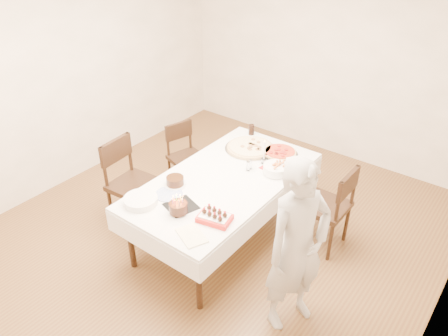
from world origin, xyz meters
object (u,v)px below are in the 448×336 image
Objects in this scene: person at (297,248)px; cola_glass at (251,130)px; pizza_white at (250,147)px; strawberry_box at (215,217)px; dining_table at (224,208)px; birthday_cake at (178,205)px; chair_left_dessert at (135,185)px; chair_left_savory at (188,159)px; layer_cake at (175,181)px; chair_right_savory at (325,206)px; taper_candle at (264,151)px; pizza_pepperoni at (280,152)px; pasta_bowl at (276,169)px.

person is 12.71× the size of cola_glass.
strawberry_box is at bearing -68.90° from pizza_white.
dining_table is 1.13m from cola_glass.
chair_left_dessert is at bearing 162.77° from birthday_cake.
chair_left_savory is 1.12m from layer_cake.
taper_candle reaches higher than chair_right_savory.
chair_left_savory is 0.89m from chair_left_dessert.
taper_candle reaches higher than birthday_cake.
pasta_bowl is at bearing -64.71° from pizza_pepperoni.
pizza_white is at bearing 80.48° from layer_cake.
taper_candle is at bearing -144.27° from chair_left_dessert.
birthday_cake reaches higher than pizza_pepperoni.
person is at bearing 170.79° from chair_left_savory.
pizza_pepperoni is at bearing 115.29° from pasta_bowl.
pasta_bowl is 0.91m from cola_glass.
birthday_cake reaches higher than layer_cake.
chair_right_savory is (0.90, 0.54, 0.11)m from dining_table.
pizza_pepperoni is 1.50m from birthday_cake.
pasta_bowl is at bearing 89.06° from strawberry_box.
pizza_white and pizza_pepperoni have the same top height.
pizza_white is at bearing -149.42° from chair_left_savory.
chair_left_savory is 0.88m from cola_glass.
person is 1.14m from birthday_cake.
taper_candle is at bearing 100.09° from strawberry_box.
taper_candle reaches higher than pizza_white.
person reaches higher than dining_table.
taper_candle is 1.29× the size of layer_cake.
chair_left_dessert is 1.37m from pizza_white.
birthday_cake is at bearing -83.57° from pizza_white.
chair_left_dessert is 1.56m from pasta_bowl.
pizza_pepperoni is at bearing 18.05° from pizza_white.
pizza_pepperoni is 1.50× the size of pasta_bowl.
chair_right_savory is at bearing 54.74° from birthday_cake.
pasta_bowl is 1.20× the size of layer_cake.
birthday_cake is (-1.12, -0.19, 0.03)m from person.
chair_left_dessert is (-1.82, -0.96, 0.03)m from chair_right_savory.
strawberry_box reaches higher than dining_table.
cola_glass is (-0.20, 0.31, 0.04)m from pizza_white.
chair_left_dessert reaches higher than birthday_cake.
taper_candle reaches higher than pizza_pepperoni.
cola_glass is (0.59, 1.40, 0.30)m from chair_left_dessert.
strawberry_box is at bearing -115.24° from chair_right_savory.
chair_left_dessert reaches higher than chair_right_savory.
cola_glass is (-0.70, 0.57, 0.01)m from pasta_bowl.
birthday_cake is at bearing -78.26° from cola_glass.
pizza_white is at bearing 101.70° from dining_table.
strawberry_box is (0.33, 0.11, -0.06)m from birthday_cake.
taper_candle reaches higher than layer_cake.
person is 9.55× the size of birthday_cake.
chair_left_savory is 2.15× the size of pizza_pepperoni.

